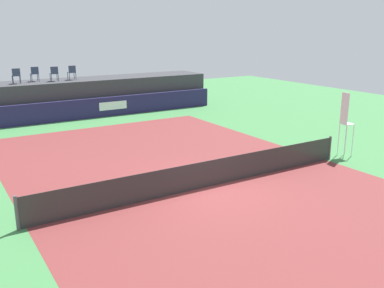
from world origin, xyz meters
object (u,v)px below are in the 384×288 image
(spectator_chair_left, at_px, (35,73))
(net_post_far, at_px, (330,148))
(spectator_chair_center, at_px, (54,73))
(net_post_near, at_px, (17,213))
(umpire_chair, at_px, (345,120))
(spectator_chair_right, at_px, (72,72))
(spectator_chair_far_left, at_px, (16,75))

(spectator_chair_left, xyz_separation_m, net_post_far, (8.34, -15.51, -2.19))
(spectator_chair_center, bearing_deg, spectator_chair_left, 154.35)
(spectator_chair_center, distance_m, net_post_far, 16.84)
(net_post_near, bearing_deg, spectator_chair_center, 71.25)
(umpire_chair, bearing_deg, net_post_near, -179.92)
(spectator_chair_right, distance_m, umpire_chair, 16.72)
(spectator_chair_left, relative_size, spectator_chair_right, 1.00)
(net_post_near, distance_m, net_post_far, 12.40)
(spectator_chair_far_left, xyz_separation_m, spectator_chair_center, (2.18, 0.03, 0.00))
(spectator_chair_far_left, bearing_deg, spectator_chair_left, 24.77)
(spectator_chair_right, bearing_deg, spectator_chair_left, 170.22)
(spectator_chair_left, distance_m, umpire_chair, 18.05)
(spectator_chair_right, distance_m, net_post_near, 16.51)
(spectator_chair_far_left, height_order, spectator_chair_center, same)
(spectator_chair_center, bearing_deg, net_post_near, -108.75)
(spectator_chair_left, relative_size, spectator_chair_center, 1.00)
(spectator_chair_far_left, distance_m, spectator_chair_center, 2.18)
(spectator_chair_far_left, relative_size, spectator_chair_right, 1.00)
(spectator_chair_left, bearing_deg, net_post_near, -104.67)
(spectator_chair_left, height_order, net_post_far, spectator_chair_left)
(spectator_chair_far_left, bearing_deg, net_post_far, -57.67)
(spectator_chair_left, distance_m, spectator_chair_right, 2.18)
(spectator_chair_left, height_order, umpire_chair, spectator_chair_left)
(umpire_chair, relative_size, net_post_far, 2.76)
(net_post_far, bearing_deg, umpire_chair, 1.21)
(spectator_chair_right, bearing_deg, spectator_chair_center, -173.48)
(spectator_chair_center, relative_size, spectator_chair_right, 1.00)
(net_post_far, bearing_deg, spectator_chair_left, 118.26)
(spectator_chair_center, height_order, spectator_chair_right, same)
(spectator_chair_far_left, distance_m, net_post_far, 17.87)
(spectator_chair_right, height_order, net_post_near, spectator_chair_right)
(spectator_chair_right, distance_m, net_post_far, 16.50)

